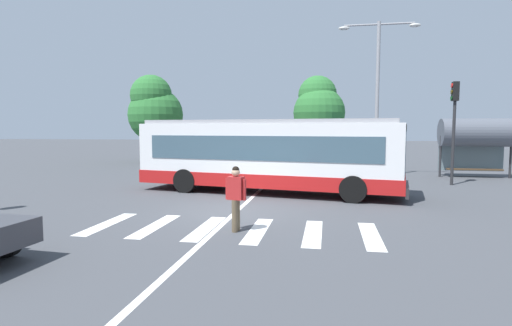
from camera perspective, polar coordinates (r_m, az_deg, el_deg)
The scene contains 14 objects.
ground_plane at distance 13.19m, azimuth -3.68°, elevation -6.89°, with size 160.00×160.00×0.00m, color #424449.
city_transit_bus at distance 16.82m, azimuth 1.64°, elevation 1.13°, with size 11.33×4.41×3.06m.
pedestrian_crossing_street at distance 10.50m, azimuth -2.88°, elevation -4.55°, with size 0.57×0.33×1.72m.
parked_car_red at distance 30.21m, azimuth -2.72°, elevation 1.24°, with size 2.01×4.57×1.35m.
parked_car_charcoal at distance 29.79m, azimuth 2.72°, elevation 1.19°, with size 2.11×4.61×1.35m.
parked_car_black at distance 29.14m, azimuth 7.68°, elevation 1.07°, with size 2.07×4.59×1.35m.
parked_car_blue at distance 29.20m, azimuth 12.84°, elevation 1.00°, with size 1.99×4.56×1.35m.
traffic_light_far_corner at distance 21.25m, azimuth 26.32°, elevation 5.96°, with size 0.33×0.32×4.89m.
bus_stop_shelter at distance 25.11m, azimuth 28.76°, elevation 3.67°, with size 3.70×1.54×3.25m.
twin_arm_street_lamp at distance 23.10m, azimuth 16.88°, elevation 10.93°, with size 4.26×0.32×8.40m.
background_tree_left at distance 33.36m, azimuth -14.23°, elevation 7.40°, with size 4.35×4.35×6.94m.
background_tree_right at distance 32.78m, azimuth 8.87°, elevation 7.78°, with size 4.11×4.11×6.93m.
crosswalk_painted_stripes at distance 10.91m, azimuth -3.52°, elevation -9.37°, with size 7.68×2.73×0.01m.
lane_center_line at distance 15.06m, azimuth -1.12°, elevation -5.38°, with size 0.16×24.00×0.01m, color silver.
Camera 1 is at (3.09, -12.53, 2.69)m, focal length 28.17 mm.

